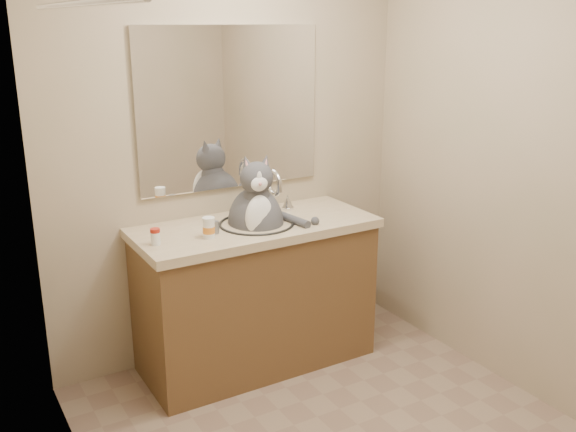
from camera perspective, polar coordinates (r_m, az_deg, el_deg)
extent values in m
cube|color=tan|center=(3.70, -5.15, 5.70)|extent=(2.20, 0.01, 2.40)
cube|color=tan|center=(2.20, -17.08, -2.88)|extent=(0.01, 2.50, 2.40)
cube|color=tan|center=(3.42, 21.63, 3.63)|extent=(0.01, 2.50, 2.40)
cube|color=brown|center=(3.70, -2.87, -7.31)|extent=(1.30, 0.55, 0.80)
cube|color=beige|center=(3.55, -2.97, -1.03)|extent=(1.34, 0.59, 0.05)
torus|color=black|center=(3.52, -2.83, -0.70)|extent=(0.42, 0.42, 0.02)
ellipsoid|color=white|center=(3.55, -2.81, -1.89)|extent=(0.40, 0.40, 0.15)
cylinder|color=silver|center=(3.71, -1.75, 1.83)|extent=(0.03, 0.03, 0.18)
torus|color=silver|center=(3.64, -1.27, 2.97)|extent=(0.03, 0.16, 0.16)
cone|color=silver|center=(3.79, -0.02, 1.36)|extent=(0.06, 0.06, 0.08)
cube|color=white|center=(3.65, -5.12, 9.50)|extent=(1.10, 0.02, 0.90)
cube|color=beige|center=(2.37, -15.96, -6.50)|extent=(0.01, 1.20, 1.90)
cylinder|color=silver|center=(2.19, -18.09, 17.53)|extent=(0.02, 1.30, 0.02)
ellipsoid|color=#46464B|center=(3.55, -2.89, -0.67)|extent=(0.38, 0.41, 0.41)
ellipsoid|color=white|center=(3.43, -2.56, -0.22)|extent=(0.18, 0.14, 0.26)
ellipsoid|color=#46464B|center=(3.43, -2.81, 3.40)|extent=(0.22, 0.21, 0.18)
ellipsoid|color=white|center=(3.37, -2.57, 2.86)|extent=(0.11, 0.07, 0.08)
sphere|color=#D88C8C|center=(3.34, -2.48, 2.87)|extent=(0.02, 0.02, 0.02)
cone|color=#46464B|center=(3.42, -3.73, 4.75)|extent=(0.09, 0.08, 0.09)
cone|color=#46464B|center=(3.44, -2.02, 4.85)|extent=(0.09, 0.08, 0.09)
cylinder|color=#46464B|center=(3.54, 0.37, -0.28)|extent=(0.08, 0.27, 0.05)
cylinder|color=white|center=(3.25, -11.70, -1.97)|extent=(0.06, 0.06, 0.07)
cylinder|color=#AB2012|center=(3.24, -11.74, -1.27)|extent=(0.06, 0.06, 0.02)
cylinder|color=white|center=(3.31, -7.05, -1.22)|extent=(0.08, 0.08, 0.09)
cylinder|color=orange|center=(3.31, -7.05, -1.22)|extent=(0.08, 0.08, 0.03)
cylinder|color=white|center=(3.29, -7.09, -0.32)|extent=(0.08, 0.08, 0.02)
cylinder|color=slate|center=(3.38, -6.50, -1.01)|extent=(0.04, 0.04, 0.07)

